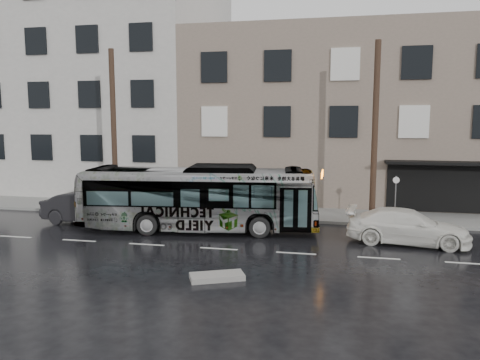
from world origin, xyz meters
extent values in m
plane|color=black|center=(0.00, 0.00, 0.00)|extent=(120.00, 120.00, 0.00)
cube|color=gray|center=(0.00, 4.90, 0.07)|extent=(90.00, 3.60, 0.15)
cube|color=gray|center=(5.00, 12.70, 5.50)|extent=(20.00, 12.00, 11.00)
cube|color=beige|center=(-18.00, 14.20, 8.00)|extent=(26.00, 15.00, 16.00)
cylinder|color=#3D2A1E|center=(6.50, 3.30, 4.65)|extent=(0.30, 0.30, 9.00)
cylinder|color=#3D2A1E|center=(-7.50, 3.30, 4.65)|extent=(0.30, 0.30, 9.00)
cylinder|color=slate|center=(7.60, 3.30, 1.35)|extent=(0.06, 0.06, 2.40)
imported|color=#B2B2B2|center=(-1.76, 0.45, 1.59)|extent=(11.62, 4.01, 3.17)
imported|color=white|center=(7.77, 0.02, 0.74)|extent=(5.33, 2.69, 1.49)
imported|color=black|center=(-7.62, 0.66, 0.83)|extent=(5.19, 2.36, 1.65)
cube|color=gray|center=(0.87, -6.11, 0.09)|extent=(1.97, 1.48, 0.18)
camera|label=1|loc=(4.76, -20.79, 5.36)|focal=35.00mm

